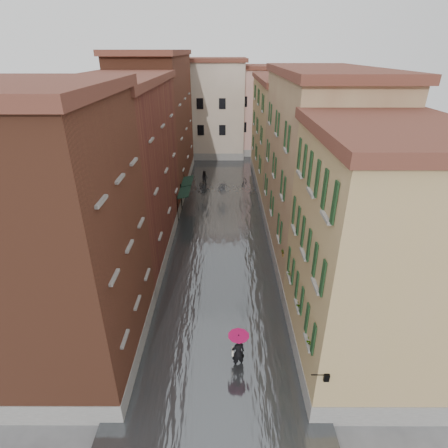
{
  "coord_description": "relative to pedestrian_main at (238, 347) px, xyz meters",
  "views": [
    {
      "loc": [
        0.36,
        -15.57,
        14.51
      ],
      "look_at": [
        0.3,
        7.4,
        3.0
      ],
      "focal_mm": 28.0,
      "sensor_mm": 36.0,
      "label": 1
    }
  ],
  "objects": [
    {
      "name": "floodwater",
      "position": [
        -1.03,
        15.85,
        -1.18
      ],
      "size": [
        10.0,
        60.0,
        0.2
      ],
      "primitive_type": "cube",
      "color": "#44484C",
      "rests_on": "ground"
    },
    {
      "name": "ground",
      "position": [
        -1.03,
        2.85,
        -1.28
      ],
      "size": [
        120.0,
        120.0,
        0.0
      ],
      "primitive_type": "plane",
      "color": "#525154",
      "rests_on": "ground"
    },
    {
      "name": "awning_near",
      "position": [
        -4.52,
        17.78,
        1.18
      ],
      "size": [
        1.09,
        2.88,
        2.8
      ],
      "color": "black",
      "rests_on": "ground"
    },
    {
      "name": "wall_lantern",
      "position": [
        3.3,
        -3.15,
        1.72
      ],
      "size": [
        0.71,
        0.22,
        0.35
      ],
      "color": "black",
      "rests_on": "ground"
    },
    {
      "name": "pedestrian_far",
      "position": [
        -3.07,
        26.7,
        -0.44
      ],
      "size": [
        0.88,
        0.72,
        1.69
      ],
      "primitive_type": "imported",
      "rotation": [
        0.0,
        0.0,
        -0.1
      ],
      "color": "black",
      "rests_on": "ground"
    },
    {
      "name": "awning_far",
      "position": [
        -4.52,
        20.87,
        1.18
      ],
      "size": [
        1.09,
        3.02,
        2.8
      ],
      "color": "black",
      "rests_on": "ground"
    },
    {
      "name": "window_planters",
      "position": [
        3.09,
        2.1,
        2.23
      ],
      "size": [
        0.59,
        8.33,
        0.84
      ],
      "color": "brown",
      "rests_on": "ground"
    },
    {
      "name": "building_end_pink",
      "position": [
        4.97,
        42.85,
        4.72
      ],
      "size": [
        10.0,
        9.0,
        12.0
      ],
      "primitive_type": "cube",
      "color": "#CF9991",
      "rests_on": "ground"
    },
    {
      "name": "building_right_far",
      "position": [
        5.97,
        26.85,
        4.47
      ],
      "size": [
        6.0,
        16.0,
        11.5
      ],
      "primitive_type": "cube",
      "color": "tan",
      "rests_on": "ground"
    },
    {
      "name": "building_right_mid",
      "position": [
        5.97,
        11.85,
        5.22
      ],
      "size": [
        6.0,
        14.0,
        13.0
      ],
      "primitive_type": "cube",
      "color": "tan",
      "rests_on": "ground"
    },
    {
      "name": "pedestrian_main",
      "position": [
        0.0,
        0.0,
        0.0
      ],
      "size": [
        1.06,
        1.06,
        2.06
      ],
      "color": "black",
      "rests_on": "ground"
    },
    {
      "name": "building_left_near",
      "position": [
        -8.03,
        0.85,
        5.22
      ],
      "size": [
        6.0,
        8.0,
        13.0
      ],
      "primitive_type": "cube",
      "color": "brown",
      "rests_on": "ground"
    },
    {
      "name": "building_right_near",
      "position": [
        5.97,
        0.85,
        4.47
      ],
      "size": [
        6.0,
        8.0,
        11.5
      ],
      "primitive_type": "cube",
      "color": "tan",
      "rests_on": "ground"
    },
    {
      "name": "building_left_mid",
      "position": [
        -8.03,
        11.85,
        4.97
      ],
      "size": [
        6.0,
        14.0,
        12.5
      ],
      "primitive_type": "cube",
      "color": "brown",
      "rests_on": "ground"
    },
    {
      "name": "building_end_cream",
      "position": [
        -4.03,
        40.85,
        5.22
      ],
      "size": [
        12.0,
        9.0,
        13.0
      ],
      "primitive_type": "cube",
      "color": "beige",
      "rests_on": "ground"
    },
    {
      "name": "building_left_far",
      "position": [
        -8.03,
        26.85,
        5.72
      ],
      "size": [
        6.0,
        16.0,
        14.0
      ],
      "primitive_type": "cube",
      "color": "brown",
      "rests_on": "ground"
    }
  ]
}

